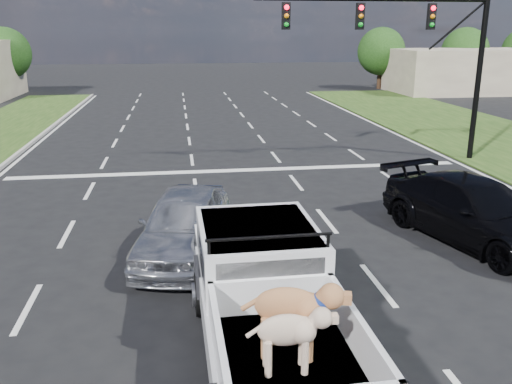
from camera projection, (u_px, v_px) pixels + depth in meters
The scene contains 10 objects.
ground at pixel (296, 290), 11.08m from camera, with size 160.00×160.00×0.00m, color black.
road_markings at pixel (252, 197), 17.30m from camera, with size 17.75×60.00×0.01m.
traffic_signal at pixel (424, 41), 20.67m from camera, with size 9.11×0.31×7.00m.
building_right at pixel (465, 71), 45.82m from camera, with size 12.00×7.00×3.60m, color #C0B293.
tree_far_c at pixel (4, 54), 43.97m from camera, with size 4.20×4.20×5.40m.
tree_far_d at pixel (381, 51), 48.36m from camera, with size 4.20×4.20×5.40m.
tree_far_e at pixel (465, 51), 49.46m from camera, with size 4.20×4.20×5.40m.
pickup_truck at pixel (269, 305), 8.41m from camera, with size 2.23×5.78×2.16m.
silver_sedan at pixel (184, 224), 12.63m from camera, with size 1.83×4.56×1.55m, color silver.
black_coupe at pixel (475, 211), 13.48m from camera, with size 2.19×5.39×1.56m, color black.
Camera 1 is at (-2.25, -9.82, 5.11)m, focal length 38.00 mm.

